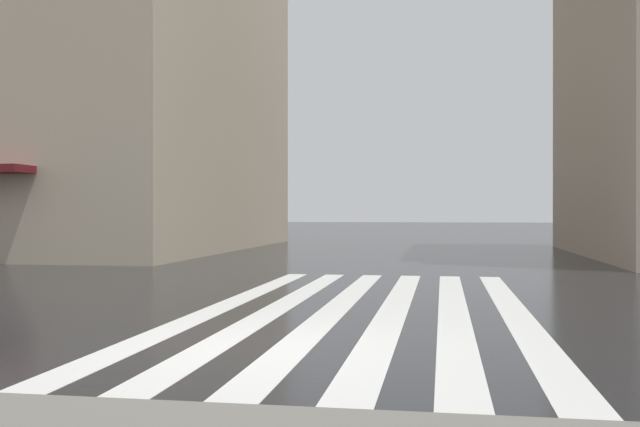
% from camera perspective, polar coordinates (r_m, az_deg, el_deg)
% --- Properties ---
extents(ground_plane, '(220.00, 220.00, 0.00)m').
position_cam_1_polar(ground_plane, '(9.02, -5.14, -10.55)').
color(ground_plane, black).
extents(zebra_crossing, '(13.00, 5.50, 0.01)m').
position_cam_1_polar(zebra_crossing, '(12.75, 3.59, -7.39)').
color(zebra_crossing, silver).
rests_on(zebra_crossing, ground_plane).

